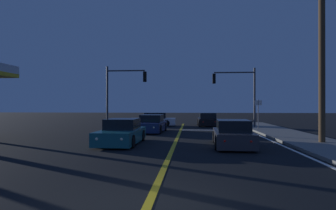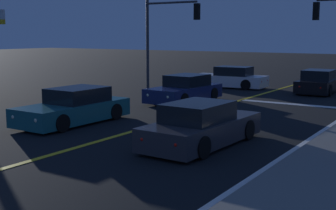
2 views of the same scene
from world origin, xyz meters
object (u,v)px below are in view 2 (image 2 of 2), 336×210
car_far_approaching_white (230,78)px  car_mid_block_navy (185,90)px  car_side_waiting_charcoal (201,126)px  car_distant_tail_black (319,83)px  traffic_signal_far_left (166,29)px  car_following_oncoming_teal (74,108)px

car_far_approaching_white → car_mid_block_navy: bearing=-176.4°
car_mid_block_navy → car_side_waiting_charcoal: (5.18, -7.69, -0.00)m
car_side_waiting_charcoal → car_distant_tail_black: bearing=93.9°
car_distant_tail_black → car_side_waiting_charcoal: (0.45, -14.98, 0.00)m
car_mid_block_navy → traffic_signal_far_left: 5.26m
car_far_approaching_white → car_mid_block_navy: size_ratio=1.04×
car_far_approaching_white → car_side_waiting_charcoal: (5.95, -14.65, -0.00)m
traffic_signal_far_left → car_far_approaching_white: bearing=60.2°
car_side_waiting_charcoal → car_following_oncoming_teal: bearing=177.1°
car_far_approaching_white → car_mid_block_navy: same height
car_mid_block_navy → car_side_waiting_charcoal: size_ratio=0.98×
traffic_signal_far_left → car_side_waiting_charcoal: bearing=-52.1°
car_mid_block_navy → car_following_oncoming_teal: bearing=87.5°
car_following_oncoming_teal → traffic_signal_far_left: bearing=-76.0°
car_far_approaching_white → car_distant_tail_black: (5.49, 0.33, -0.00)m
car_side_waiting_charcoal → traffic_signal_far_left: 13.80m
traffic_signal_far_left → car_mid_block_navy: bearing=-43.5°
car_distant_tail_black → car_mid_block_navy: 8.68m
car_far_approaching_white → traffic_signal_far_left: 5.60m
car_far_approaching_white → car_side_waiting_charcoal: same height
car_distant_tail_black → car_far_approaching_white: bearing=-178.2°
car_distant_tail_black → car_following_oncoming_teal: same height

